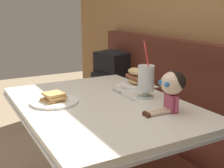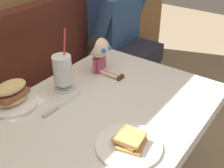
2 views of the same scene
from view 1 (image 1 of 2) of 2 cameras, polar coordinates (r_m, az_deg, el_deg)
booth_bench at (r=2.06m, az=14.29°, el=-11.85°), size 2.60×0.48×1.00m
diner_table at (r=1.63m, az=-1.93°, el=-10.18°), size 1.11×0.81×0.74m
toast_plate at (r=1.57m, az=-11.01°, el=-3.09°), size 0.25×0.25×0.06m
milkshake_glass at (r=1.63m, az=6.53°, el=0.86°), size 0.10×0.10×0.31m
sandwich_plate at (r=1.88m, az=4.84°, el=0.96°), size 0.22×0.22×0.12m
butter_knife at (r=1.72m, az=1.44°, el=-1.67°), size 0.24×0.02×0.01m
seated_doll at (r=1.42m, az=11.44°, el=-0.28°), size 0.11×0.22×0.20m
backpack at (r=2.71m, az=-0.18°, el=2.45°), size 0.33×0.29×0.41m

